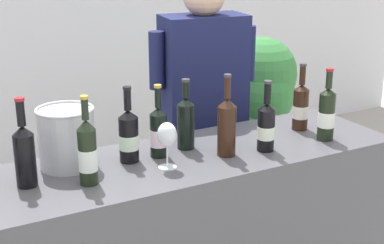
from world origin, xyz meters
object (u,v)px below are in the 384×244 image
object	(u,v)px
wine_bottle_9	(266,126)
wine_bottle_1	(227,125)
wine_glass	(167,136)
potted_shrub	(251,114)
wine_bottle_8	(129,135)
wine_bottle_2	(87,152)
person_server	(203,138)
ice_bucket	(66,137)
wine_bottle_5	(25,153)
wine_bottle_3	(186,121)
wine_bottle_6	(301,106)
wine_bottle_0	(327,114)
wine_bottle_7	(159,132)

from	to	relation	value
wine_bottle_9	wine_bottle_1	bearing A→B (deg)	169.28
wine_glass	wine_bottle_9	bearing A→B (deg)	-3.46
potted_shrub	wine_bottle_8	bearing A→B (deg)	-145.10
wine_bottle_2	wine_bottle_9	size ratio (longest dim) A/B	1.10
person_server	ice_bucket	bearing A→B (deg)	-154.71
wine_bottle_5	ice_bucket	bearing A→B (deg)	30.65
wine_bottle_3	wine_bottle_5	xyz separation A→B (m)	(-0.72, -0.07, 0.01)
wine_bottle_6	potted_shrub	world-z (taller)	wine_bottle_6
wine_bottle_0	person_server	world-z (taller)	person_server
wine_bottle_2	wine_bottle_6	xyz separation A→B (m)	(1.12, 0.13, -0.01)
wine_bottle_0	wine_glass	size ratio (longest dim) A/B	1.73
wine_bottle_5	wine_bottle_7	size ratio (longest dim) A/B	1.10
wine_bottle_8	wine_glass	xyz separation A→B (m)	(0.11, -0.14, 0.02)
wine_bottle_7	wine_glass	distance (m)	0.14
wine_glass	wine_bottle_6	bearing A→B (deg)	9.28
wine_bottle_8	ice_bucket	distance (m)	0.25
wine_bottle_2	wine_bottle_5	world-z (taller)	wine_bottle_2
wine_bottle_1	wine_bottle_5	xyz separation A→B (m)	(-0.83, 0.09, -0.00)
wine_bottle_6	person_server	size ratio (longest dim) A/B	0.19
wine_bottle_8	wine_glass	world-z (taller)	wine_bottle_8
wine_bottle_1	wine_glass	world-z (taller)	wine_bottle_1
wine_bottle_0	wine_bottle_6	bearing A→B (deg)	92.94
wine_bottle_2	ice_bucket	xyz separation A→B (m)	(-0.02, 0.21, -0.00)
wine_bottle_7	ice_bucket	bearing A→B (deg)	168.10
wine_bottle_0	wine_bottle_9	world-z (taller)	wine_bottle_0
wine_bottle_1	wine_glass	distance (m)	0.29
wine_bottle_1	wine_bottle_5	bearing A→B (deg)	173.74
potted_shrub	wine_bottle_7	bearing A→B (deg)	-141.57
ice_bucket	wine_bottle_2	bearing A→B (deg)	-85.33
wine_bottle_7	wine_glass	xyz separation A→B (m)	(-0.03, -0.13, 0.03)
wine_bottle_0	person_server	size ratio (longest dim) A/B	0.19
ice_bucket	person_server	bearing A→B (deg)	25.29
person_server	wine_bottle_7	bearing A→B (deg)	-135.49
ice_bucket	potted_shrub	distance (m)	1.66
potted_shrub	wine_glass	bearing A→B (deg)	-138.09
potted_shrub	wine_bottle_2	bearing A→B (deg)	-145.57
wine_bottle_0	wine_bottle_9	xyz separation A→B (m)	(-0.33, 0.02, -0.01)
wine_bottle_0	ice_bucket	distance (m)	1.17
wine_bottle_2	person_server	distance (m)	1.10
person_server	potted_shrub	bearing A→B (deg)	31.91
wine_bottle_5	wine_bottle_8	size ratio (longest dim) A/B	1.07
wine_bottle_3	person_server	size ratio (longest dim) A/B	0.18
wine_bottle_3	person_server	world-z (taller)	person_server
wine_bottle_3	wine_bottle_2	bearing A→B (deg)	-162.22
wine_bottle_5	wine_glass	bearing A→B (deg)	-10.13
wine_bottle_5	wine_bottle_6	xyz separation A→B (m)	(1.33, 0.03, -0.02)
wine_bottle_3	ice_bucket	size ratio (longest dim) A/B	1.27
wine_bottle_1	wine_bottle_6	xyz separation A→B (m)	(0.50, 0.12, -0.02)
wine_bottle_8	potted_shrub	size ratio (longest dim) A/B	0.25
wine_bottle_6	wine_glass	xyz separation A→B (m)	(-0.78, -0.13, 0.02)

